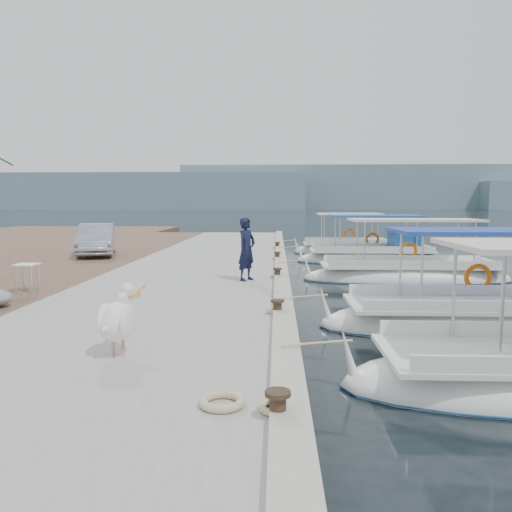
% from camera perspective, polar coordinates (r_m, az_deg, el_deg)
% --- Properties ---
extents(ground, '(400.00, 400.00, 0.00)m').
position_cam_1_polar(ground, '(13.90, 3.90, -5.56)').
color(ground, black).
rests_on(ground, ground).
extents(concrete_quay, '(6.00, 40.00, 0.50)m').
position_cam_1_polar(concrete_quay, '(18.97, -5.59, -1.67)').
color(concrete_quay, gray).
rests_on(concrete_quay, ground).
extents(quay_curb, '(0.44, 40.00, 0.12)m').
position_cam_1_polar(quay_curb, '(18.74, 2.85, -0.78)').
color(quay_curb, '#A59E92').
rests_on(quay_curb, concrete_quay).
extents(cobblestone_strip, '(4.00, 40.00, 0.50)m').
position_cam_1_polar(cobblestone_strip, '(20.27, -19.73, -1.49)').
color(cobblestone_strip, '#4F352A').
rests_on(cobblestone_strip, ground).
extents(distant_hills, '(330.00, 60.00, 18.00)m').
position_cam_1_polar(distant_hills, '(217.23, 10.43, 7.30)').
color(distant_hills, slate).
rests_on(distant_hills, ground).
extents(fishing_caique_b, '(7.31, 2.41, 2.83)m').
position_cam_1_polar(fishing_caique_b, '(12.33, 24.49, -7.02)').
color(fishing_caique_b, silver).
rests_on(fishing_caique_b, ground).
extents(fishing_caique_c, '(7.51, 2.24, 2.83)m').
position_cam_1_polar(fishing_caique_c, '(18.86, 16.86, -2.33)').
color(fishing_caique_c, silver).
rests_on(fishing_caique_c, ground).
extents(fishing_caique_d, '(6.97, 2.52, 2.83)m').
position_cam_1_polar(fishing_caique_d, '(24.32, 13.18, -0.22)').
color(fishing_caique_d, silver).
rests_on(fishing_caique_d, ground).
extents(fishing_caique_e, '(5.76, 2.22, 2.83)m').
position_cam_1_polar(fishing_caique_e, '(28.14, 10.24, 0.55)').
color(fishing_caique_e, silver).
rests_on(fishing_caique_e, ground).
extents(mooring_bollards, '(0.28, 20.28, 0.33)m').
position_cam_1_polar(mooring_bollards, '(15.25, 2.46, -1.86)').
color(mooring_bollards, black).
rests_on(mooring_bollards, concrete_quay).
extents(pelican, '(0.58, 1.37, 1.05)m').
position_cam_1_polar(pelican, '(7.93, -15.46, -7.00)').
color(pelican, tan).
rests_on(pelican, concrete_quay).
extents(fisherman, '(0.75, 0.82, 1.87)m').
position_cam_1_polar(fisherman, '(14.80, -1.08, 0.79)').
color(fisherman, black).
rests_on(fisherman, concrete_quay).
extents(parked_car, '(2.58, 4.43, 1.38)m').
position_cam_1_polar(parked_car, '(23.09, -17.79, 1.81)').
color(parked_car, '#ABB2C3').
rests_on(parked_car, cobblestone_strip).
extents(folding_table, '(0.55, 0.55, 0.73)m').
position_cam_1_polar(folding_table, '(14.24, -24.72, -1.66)').
color(folding_table, silver).
rests_on(folding_table, cobblestone_strip).
extents(rope_coil, '(0.54, 0.54, 0.10)m').
position_cam_1_polar(rope_coil, '(5.95, -3.89, -16.26)').
color(rope_coil, '#C6B284').
rests_on(rope_coil, concrete_quay).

